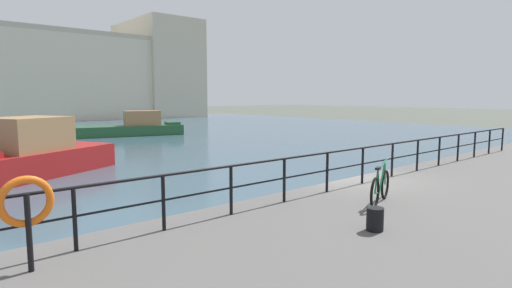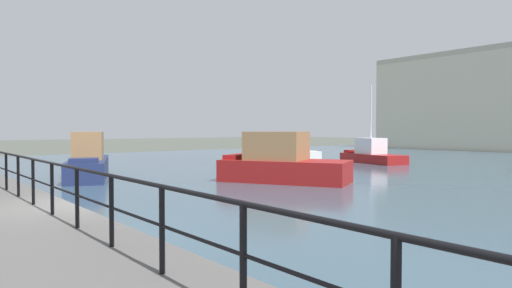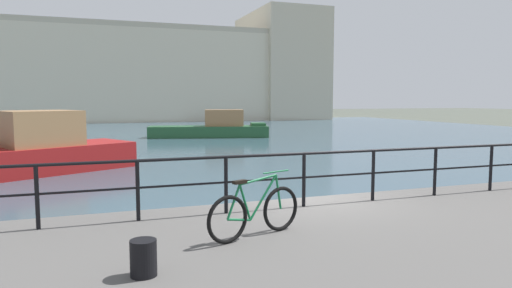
{
  "view_description": "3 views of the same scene",
  "coord_description": "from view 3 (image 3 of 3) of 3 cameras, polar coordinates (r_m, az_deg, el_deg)",
  "views": [
    {
      "loc": [
        -10.33,
        -7.5,
        3.48
      ],
      "look_at": [
        -0.55,
        3.94,
        1.72
      ],
      "focal_mm": 28.28,
      "sensor_mm": 36.0,
      "label": 1
    },
    {
      "loc": [
        10.63,
        -3.2,
        2.7
      ],
      "look_at": [
        -0.62,
        6.01,
        2.24
      ],
      "focal_mm": 31.0,
      "sensor_mm": 36.0,
      "label": 2
    },
    {
      "loc": [
        -4.35,
        -8.82,
        3.09
      ],
      "look_at": [
        0.35,
        4.48,
        1.71
      ],
      "focal_mm": 32.14,
      "sensor_mm": 36.0,
      "label": 3
    }
  ],
  "objects": [
    {
      "name": "quay_railing",
      "position": [
        9.04,
        5.99,
        -3.17
      ],
      "size": [
        22.33,
        0.07,
        1.08
      ],
      "color": "black",
      "rests_on": "quay_promenade"
    },
    {
      "name": "moored_white_yacht",
      "position": [
        37.32,
        -5.33,
        1.98
      ],
      "size": [
        9.82,
        4.54,
        2.23
      ],
      "rotation": [
        0.0,
        0.0,
        -0.25
      ],
      "color": "#23512D",
      "rests_on": "water_basin"
    },
    {
      "name": "harbor_building",
      "position": [
        70.59,
        -12.04,
        8.37
      ],
      "size": [
        59.11,
        17.44,
        16.75
      ],
      "color": "beige",
      "rests_on": "ground_plane"
    },
    {
      "name": "parked_bicycle",
      "position": [
        7.08,
        -0.1,
        -8.47
      ],
      "size": [
        1.68,
        0.66,
        0.98
      ],
      "rotation": [
        0.0,
        0.0,
        0.35
      ],
      "color": "black",
      "rests_on": "quay_promenade"
    },
    {
      "name": "moored_small_launch",
      "position": [
        21.39,
        -24.58,
        -0.49
      ],
      "size": [
        7.13,
        5.62,
        2.6
      ],
      "rotation": [
        0.0,
        0.0,
        3.63
      ],
      "color": "maroon",
      "rests_on": "water_basin"
    },
    {
      "name": "ground_plane",
      "position": [
        10.3,
        6.6,
        -11.88
      ],
      "size": [
        240.0,
        240.0,
        0.0
      ],
      "primitive_type": "plane",
      "color": "#4C5147"
    },
    {
      "name": "water_basin",
      "position": [
        39.38,
        -13.08,
        0.96
      ],
      "size": [
        80.0,
        60.0,
        0.01
      ],
      "primitive_type": "cube",
      "color": "#385160",
      "rests_on": "ground_plane"
    },
    {
      "name": "mooring_bollard",
      "position": [
        5.79,
        -13.83,
        -13.61
      ],
      "size": [
        0.32,
        0.32,
        0.44
      ],
      "primitive_type": "cylinder",
      "color": "black",
      "rests_on": "quay_promenade"
    }
  ]
}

